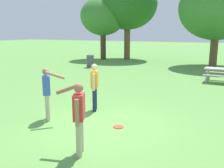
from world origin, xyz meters
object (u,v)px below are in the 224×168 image
Objects in this scene: trash_can_beside_table at (90,61)px; picnic_table_near at (221,72)px; person_bystander at (47,90)px; tree_broad_center at (128,4)px; frisbee at (118,127)px; tree_tall_left at (103,16)px; person_catcher at (79,113)px; person_thrower at (95,84)px; tree_far_right at (217,8)px.

picnic_table_near is at bearing -11.38° from trash_can_beside_table.
tree_broad_center is at bearing 104.93° from person_bystander.
frisbee is 8.69m from picnic_table_near.
trash_can_beside_table is at bearing -92.03° from tree_broad_center.
tree_tall_left reaches higher than picnic_table_near.
person_catcher is 13.99m from trash_can_beside_table.
frisbee is 0.17× the size of picnic_table_near.
tree_tall_left reaches higher than frisbee.
picnic_table_near is 1.81× the size of trash_can_beside_table.
trash_can_beside_table is (-5.69, 9.17, -0.46)m from person_thrower.
frisbee is 12.47m from trash_can_beside_table.
person_bystander is 11.70m from trash_can_beside_table.
picnic_table_near is at bearing 63.37° from person_thrower.
tree_far_right is (8.15, -1.93, -0.79)m from tree_broad_center.
person_catcher reaches higher than picnic_table_near.
picnic_table_near is 7.75m from tree_far_right.
person_bystander is 0.24× the size of tree_far_right.
tree_broad_center is at bearing 136.74° from picnic_table_near.
picnic_table_near is 0.23× the size of tree_broad_center.
tree_far_right is at bearing 85.07° from frisbee.
picnic_table_near is 13.36m from tree_broad_center.
frisbee is (1.40, -1.08, -0.93)m from person_thrower.
tree_broad_center is (2.07, 1.14, 1.12)m from tree_tall_left.
frisbee is 15.71m from tree_far_right.
frisbee is at bearing -67.97° from tree_broad_center.
tree_broad_center is at bearing 112.03° from frisbee.
person_thrower is 3.21m from person_catcher.
tree_tall_left is (-7.52, 14.72, 3.19)m from person_thrower.
person_catcher is 19.99m from tree_tall_left.
person_thrower is 0.24× the size of tree_far_right.
person_bystander is 0.21× the size of tree_broad_center.
person_thrower is 5.60× the size of frisbee.
tree_far_right reaches higher than picnic_table_near.
tree_tall_left is (-1.83, 5.55, 3.64)m from trash_can_beside_table.
person_bystander is at bearing -119.54° from person_thrower.
person_catcher is 20.43m from tree_broad_center.
person_bystander is 5.60× the size of frisbee.
tree_far_right reaches higher than person_catcher.
person_catcher is 5.60× the size of frisbee.
person_thrower is 16.84m from tree_tall_left.
tree_broad_center is (-6.75, 18.80, 4.29)m from person_catcher.
picnic_table_near is 9.53m from trash_can_beside_table.
frisbee is 18.61m from tree_tall_left.
picnic_table_near is (4.49, 8.76, -0.40)m from person_bystander.
person_thrower is 1.71× the size of trash_can_beside_table.
tree_tall_left is at bearing 175.57° from tree_far_right.
person_thrower is at bearing 113.78° from person_catcher.
trash_can_beside_table is 10.43m from tree_far_right.
tree_broad_center reaches higher than tree_far_right.
person_catcher is at bearing -93.35° from frisbee.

